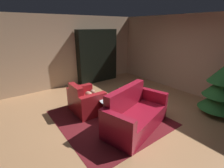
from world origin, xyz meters
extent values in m
plane|color=#AE7D53|center=(0.00, 0.00, 0.00)|extent=(7.50, 7.50, 0.00)
cube|color=tan|center=(0.00, 2.93, 1.32)|extent=(6.37, 0.06, 2.64)
cube|color=tan|center=(-3.16, 0.00, 1.32)|extent=(0.06, 5.92, 2.64)
cube|color=maroon|center=(-0.14, -0.34, 0.00)|extent=(2.64, 2.47, 0.01)
cube|color=black|center=(-2.77, 1.05, 1.07)|extent=(0.03, 1.73, 2.13)
cube|color=black|center=(-2.93, 1.90, 1.07)|extent=(0.35, 0.02, 2.13)
cube|color=black|center=(-2.93, 0.19, 1.07)|extent=(0.35, 0.03, 2.13)
cube|color=black|center=(-2.93, 1.05, 0.01)|extent=(0.33, 1.68, 0.03)
cube|color=black|center=(-2.93, 1.05, 0.43)|extent=(0.33, 1.68, 0.03)
cube|color=black|center=(-2.93, 1.05, 0.86)|extent=(0.33, 1.68, 0.02)
cube|color=black|center=(-2.93, 1.05, 1.28)|extent=(0.33, 1.68, 0.02)
cube|color=black|center=(-2.93, 1.05, 1.70)|extent=(0.33, 1.68, 0.02)
cube|color=black|center=(-2.93, 1.05, 2.12)|extent=(0.33, 1.68, 0.03)
cube|color=black|center=(-3.06, 1.05, 0.78)|extent=(0.05, 1.08, 0.68)
cube|color=black|center=(-3.04, 1.05, 0.78)|extent=(0.03, 1.11, 0.71)
cube|color=#318C48|center=(-3.00, 1.84, 0.19)|extent=(0.19, 0.03, 0.33)
cube|color=#134E92|center=(-2.99, 1.80, 0.18)|extent=(0.21, 0.03, 0.31)
cube|color=#BFA795|center=(-3.01, 1.77, 0.18)|extent=(0.17, 0.03, 0.31)
cube|color=#5B271F|center=(-2.97, 1.72, 0.17)|extent=(0.24, 0.04, 0.30)
cube|color=#963E89|center=(-3.01, 1.68, 0.20)|extent=(0.18, 0.03, 0.34)
cube|color=red|center=(-3.01, 1.64, 0.19)|extent=(0.17, 0.04, 0.34)
cube|color=#308645|center=(-3.00, 1.59, 0.16)|extent=(0.18, 0.04, 0.27)
cube|color=#80488C|center=(-2.99, 1.83, 1.40)|extent=(0.21, 0.04, 0.22)
cube|color=teal|center=(-2.98, 1.79, 1.42)|extent=(0.23, 0.03, 0.27)
cube|color=tan|center=(-2.98, 1.75, 1.42)|extent=(0.23, 0.03, 0.25)
cube|color=#92589C|center=(-3.01, 1.71, 1.46)|extent=(0.18, 0.04, 0.33)
cube|color=#387E34|center=(-2.98, 1.67, 1.41)|extent=(0.22, 0.04, 0.24)
cube|color=orange|center=(-2.98, 1.61, 1.44)|extent=(0.23, 0.05, 0.29)
cube|color=#1A6689|center=(-2.99, 1.55, 1.43)|extent=(0.21, 0.05, 0.28)
cube|color=#4B2C1C|center=(-2.99, 1.83, 1.89)|extent=(0.21, 0.05, 0.35)
cube|color=#805498|center=(-2.99, 1.79, 1.89)|extent=(0.21, 0.03, 0.36)
cube|color=orange|center=(-3.00, 1.75, 1.83)|extent=(0.19, 0.04, 0.23)
cube|color=#194694|center=(-2.98, 1.70, 1.86)|extent=(0.23, 0.05, 0.29)
cube|color=#2B7430|center=(-2.99, 1.65, 1.86)|extent=(0.22, 0.03, 0.30)
cube|color=#268036|center=(-2.98, 1.62, 1.85)|extent=(0.22, 0.04, 0.28)
cube|color=orange|center=(-3.02, 1.56, 1.84)|extent=(0.16, 0.05, 0.25)
cube|color=maroon|center=(-0.83, -0.63, 0.19)|extent=(0.63, 0.75, 0.39)
cube|color=maroon|center=(-0.83, -0.92, 0.61)|extent=(0.62, 0.17, 0.44)
cube|color=maroon|center=(-0.43, -0.64, 0.31)|extent=(0.19, 0.74, 0.63)
cube|color=maroon|center=(-1.22, -0.62, 0.31)|extent=(0.19, 0.74, 0.63)
ellipsoid|color=#A1765F|center=(-0.82, -0.56, 0.48)|extent=(0.28, 0.19, 0.18)
sphere|color=#A1765F|center=(-0.82, -0.43, 0.53)|extent=(0.13, 0.13, 0.13)
cube|color=maroon|center=(0.58, -0.09, 0.20)|extent=(1.15, 1.56, 0.41)
cube|color=maroon|center=(0.27, -0.18, 0.68)|extent=(0.55, 1.39, 0.54)
cube|color=maroon|center=(0.78, -0.84, 0.35)|extent=(0.81, 0.36, 0.70)
cube|color=maroon|center=(0.37, 0.65, 0.35)|extent=(0.81, 0.36, 0.70)
cylinder|color=black|center=(-0.01, -0.22, 0.22)|extent=(0.04, 0.04, 0.45)
cylinder|color=black|center=(-0.29, -0.05, 0.22)|extent=(0.04, 0.04, 0.45)
cylinder|color=black|center=(-0.30, -0.36, 0.22)|extent=(0.04, 0.04, 0.45)
cylinder|color=silver|center=(-0.20, -0.21, 0.46)|extent=(0.67, 0.67, 0.02)
cube|color=#467855|center=(-0.23, -0.22, 0.48)|extent=(0.17, 0.17, 0.02)
cube|color=#B33D26|center=(-0.23, -0.22, 0.50)|extent=(0.15, 0.14, 0.02)
cube|color=gray|center=(-0.22, -0.22, 0.51)|extent=(0.17, 0.16, 0.02)
cube|color=#BC3B32|center=(-0.23, -0.23, 0.53)|extent=(0.19, 0.16, 0.02)
cube|color=#B43D26|center=(-0.22, -0.24, 0.55)|extent=(0.21, 0.15, 0.03)
cube|color=#D9C855|center=(-0.22, -0.23, 0.58)|extent=(0.21, 0.16, 0.03)
cylinder|color=#11542A|center=(-0.18, -0.03, 0.57)|extent=(0.08, 0.08, 0.21)
cylinder|color=#11542A|center=(-0.18, -0.03, 0.72)|extent=(0.03, 0.03, 0.07)
cylinder|color=brown|center=(1.41, 2.11, 0.08)|extent=(0.08, 0.08, 0.16)
cone|color=#22642A|center=(1.41, 2.11, 0.41)|extent=(0.96, 0.96, 0.49)
cone|color=#22642A|center=(1.41, 2.11, 0.78)|extent=(0.86, 0.86, 0.49)
sphere|color=red|center=(1.22, 2.34, 1.15)|extent=(0.08, 0.08, 0.08)
sphere|color=red|center=(1.36, 2.50, 0.33)|extent=(0.07, 0.07, 0.07)
sphere|color=blue|center=(1.27, 2.47, 0.47)|extent=(0.06, 0.06, 0.06)
camera|label=1|loc=(2.87, -2.50, 2.26)|focal=26.16mm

